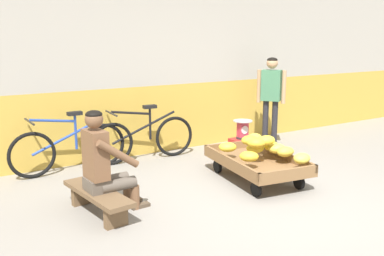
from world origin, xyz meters
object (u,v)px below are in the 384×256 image
object	(u,v)px
low_bench	(98,197)
vendor_seated	(104,163)
bicycle_near_left	(69,148)
bicycle_far_left	(144,138)
plastic_crate	(242,148)
weighing_scale	(243,129)
customer_adult	(271,92)
shopping_bag	(264,154)
banana_cart	(256,163)

from	to	relation	value
low_bench	vendor_seated	xyz separation A→B (m)	(0.09, 0.01, 0.37)
bicycle_near_left	bicycle_far_left	world-z (taller)	same
vendor_seated	plastic_crate	bearing A→B (deg)	20.15
bicycle_near_left	bicycle_far_left	xyz separation A→B (m)	(1.15, -0.02, 0.00)
vendor_seated	weighing_scale	bearing A→B (deg)	20.13
weighing_scale	customer_adult	world-z (taller)	customer_adult
plastic_crate	bicycle_near_left	size ratio (longest dim) A/B	0.22
weighing_scale	shopping_bag	xyz separation A→B (m)	(0.13, -0.38, -0.33)
low_bench	vendor_seated	distance (m)	0.38
vendor_seated	plastic_crate	size ratio (longest dim) A/B	3.17
customer_adult	low_bench	bearing A→B (deg)	-160.17
banana_cart	low_bench	size ratio (longest dim) A/B	1.36
customer_adult	weighing_scale	bearing A→B (deg)	-159.61
banana_cart	weighing_scale	bearing A→B (deg)	61.19
vendor_seated	weighing_scale	world-z (taller)	vendor_seated
shopping_bag	banana_cart	bearing A→B (deg)	-137.87
low_bench	plastic_crate	size ratio (longest dim) A/B	3.14
banana_cart	low_bench	distance (m)	2.17
weighing_scale	shopping_bag	size ratio (longest dim) A/B	1.25
weighing_scale	low_bench	bearing A→B (deg)	-160.35
shopping_bag	bicycle_near_left	bearing A→B (deg)	158.51
vendor_seated	weighing_scale	size ratio (longest dim) A/B	3.80
banana_cart	bicycle_far_left	xyz separation A→B (m)	(-0.85, 1.64, 0.11)
vendor_seated	bicycle_far_left	bearing A→B (deg)	52.57
vendor_seated	shopping_bag	xyz separation A→B (m)	(2.76, 0.58, -0.45)
banana_cart	bicycle_near_left	size ratio (longest dim) A/B	0.93
customer_adult	shopping_bag	xyz separation A→B (m)	(-0.72, -0.69, -0.83)
banana_cart	customer_adult	world-z (taller)	customer_adult
banana_cart	low_bench	bearing A→B (deg)	179.50
vendor_seated	shopping_bag	bearing A→B (deg)	11.95
banana_cart	bicycle_far_left	distance (m)	1.85
customer_adult	bicycle_far_left	bearing A→B (deg)	171.42
shopping_bag	plastic_crate	bearing A→B (deg)	108.70
banana_cart	weighing_scale	world-z (taller)	weighing_scale
banana_cart	low_bench	xyz separation A→B (m)	(-2.17, 0.02, -0.04)
weighing_scale	bicycle_near_left	world-z (taller)	bicycle_near_left
banana_cart	vendor_seated	world-z (taller)	vendor_seated
shopping_bag	low_bench	bearing A→B (deg)	-168.29
weighing_scale	customer_adult	size ratio (longest dim) A/B	0.20
bicycle_near_left	shopping_bag	bearing A→B (deg)	-21.49
weighing_scale	bicycle_near_left	bearing A→B (deg)	165.22
bicycle_far_left	shopping_bag	xyz separation A→B (m)	(1.52, -1.03, -0.23)
low_bench	customer_adult	xyz separation A→B (m)	(3.56, 1.28, 0.75)
plastic_crate	weighing_scale	bearing A→B (deg)	-90.00
banana_cart	shopping_bag	xyz separation A→B (m)	(0.67, 0.61, -0.12)
banana_cart	shopping_bag	distance (m)	0.92
bicycle_near_left	customer_adult	world-z (taller)	customer_adult
customer_adult	shopping_bag	world-z (taller)	customer_adult
plastic_crate	bicycle_near_left	distance (m)	2.63
banana_cart	plastic_crate	xyz separation A→B (m)	(0.54, 0.99, -0.09)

